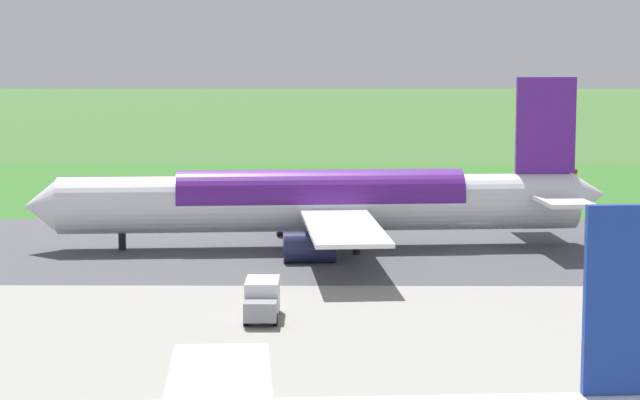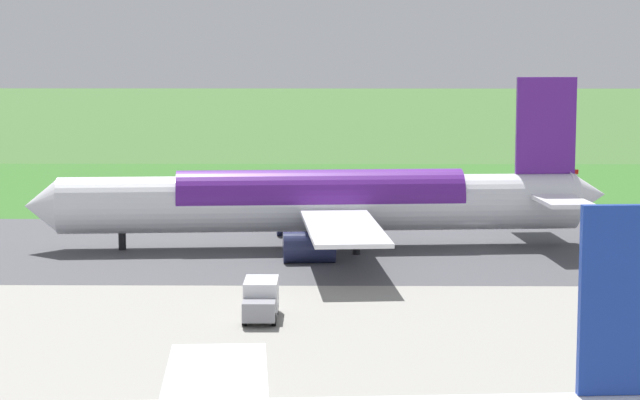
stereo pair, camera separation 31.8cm
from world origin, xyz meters
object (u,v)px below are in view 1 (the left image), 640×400
object	(u,v)px
service_truck_fuel	(262,299)
traffic_cone_orange	(545,197)
airliner_main	(324,202)
no_stopping_sign	(575,179)

from	to	relation	value
service_truck_fuel	traffic_cone_orange	distance (m)	72.26
service_truck_fuel	airliner_main	bearing A→B (deg)	-98.01
service_truck_fuel	traffic_cone_orange	bearing A→B (deg)	-115.37
traffic_cone_orange	service_truck_fuel	bearing A→B (deg)	64.63
no_stopping_sign	service_truck_fuel	bearing A→B (deg)	63.63
airliner_main	no_stopping_sign	xyz separation A→B (m)	(-31.99, -43.42, -2.67)
airliner_main	traffic_cone_orange	size ratio (longest dim) A/B	98.46
no_stopping_sign	airliner_main	bearing A→B (deg)	53.62
no_stopping_sign	traffic_cone_orange	bearing A→B (deg)	55.72
airliner_main	no_stopping_sign	size ratio (longest dim) A/B	18.98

